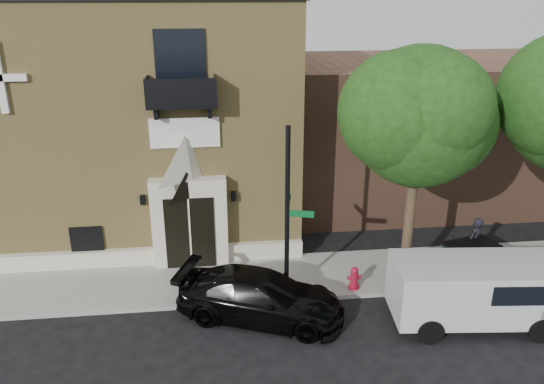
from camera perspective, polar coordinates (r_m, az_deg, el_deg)
The scene contains 12 objects.
ground at distance 17.09m, azimuth -5.36°, elevation -12.22°, with size 120.00×120.00×0.00m, color black.
sidewalk at distance 18.36m, azimuth -2.33°, elevation -9.33°, with size 42.00×3.00×0.15m, color gray.
church at distance 22.95m, azimuth -13.84°, elevation 8.55°, with size 12.20×11.01×9.30m.
neighbour_building at distance 26.96m, azimuth 20.41°, elevation 6.50°, with size 18.00×8.00×6.40m, color brown.
street_tree_left at distance 16.26m, azimuth 15.81°, elevation 7.88°, with size 4.97×4.38×7.77m.
black_sedan at distance 16.17m, azimuth -1.23°, elevation -11.16°, with size 2.05×5.04×1.46m, color black.
cargo_van at distance 16.90m, azimuth 21.75°, elevation -9.76°, with size 5.08×2.46×2.00m.
street_sign at distance 16.01m, azimuth 1.72°, elevation -2.49°, with size 0.87×1.02×5.58m.
fire_hydrant at distance 17.70m, azimuth 8.83°, elevation -9.13°, with size 0.44×0.35×0.77m.
dumpster at distance 19.43m, azimuth 20.49°, elevation -6.74°, with size 1.95×1.39×1.15m.
planter at distance 19.19m, azimuth -7.67°, elevation -6.54°, with size 0.68×0.59×0.76m, color #4C6D2C.
pedestrian_near at distance 19.86m, azimuth 20.88°, elevation -5.09°, with size 0.67×0.44×1.84m, color black.
Camera 1 is at (-0.07, -14.32, 9.32)m, focal length 35.00 mm.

